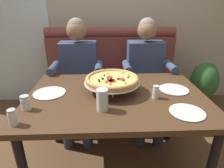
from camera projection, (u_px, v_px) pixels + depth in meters
ground_plane at (116, 168)px, 1.77m from camera, size 16.00×16.00×0.00m
back_wall_with_window at (110, 4)px, 2.61m from camera, size 6.00×0.12×2.80m
window_panel at (4, 4)px, 2.49m from camera, size 1.10×0.02×2.80m
booth_bench at (112, 88)px, 2.48m from camera, size 1.67×0.78×1.13m
dining_table at (116, 104)px, 1.51m from camera, size 1.37×0.93×0.76m
diner_left at (78, 72)px, 2.09m from camera, size 0.54×0.64×1.27m
diner_right at (146, 71)px, 2.12m from camera, size 0.54×0.64×1.27m
pizza at (112, 80)px, 1.49m from camera, size 0.44×0.44×0.13m
shaker_parmesan at (13, 118)px, 1.09m from camera, size 0.05×0.05×0.10m
shaker_pepper_flakes at (26, 104)px, 1.25m from camera, size 0.06×0.06×0.10m
shaker_oregano at (156, 93)px, 1.41m from camera, size 0.05×0.05×0.10m
plate_near_left at (174, 89)px, 1.55m from camera, size 0.24×0.24×0.02m
plate_near_right at (187, 111)px, 1.23m from camera, size 0.23×0.23×0.02m
plate_far_side at (49, 92)px, 1.49m from camera, size 0.25×0.25×0.02m
drinking_glass at (102, 101)px, 1.24m from camera, size 0.08×0.08×0.15m
potted_plant at (203, 85)px, 2.59m from camera, size 0.36×0.36×0.70m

